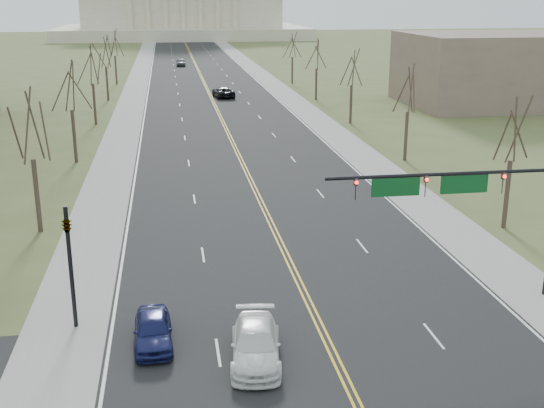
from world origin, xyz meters
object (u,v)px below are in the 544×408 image
object	(u,v)px
car_sb_outer_second	(153,330)
car_far_nb	(223,92)
signal_left	(69,254)
car_far_sb	(181,62)
car_sb_inner_second	(256,345)
signal_mast	(462,194)

from	to	relation	value
car_sb_outer_second	car_far_nb	distance (m)	78.15
signal_left	car_far_sb	bearing A→B (deg)	86.30
car_far_sb	car_sb_inner_second	bearing A→B (deg)	-90.04
car_sb_outer_second	signal_left	bearing A→B (deg)	146.07
car_sb_outer_second	car_far_sb	world-z (taller)	car_far_sb
car_far_nb	signal_left	bearing A→B (deg)	73.18
signal_mast	signal_left	distance (m)	19.06
signal_mast	car_far_sb	xyz separation A→B (m)	(-10.84, 125.43, -4.91)
signal_mast	car_sb_outer_second	size ratio (longest dim) A/B	2.88
signal_mast	car_far_nb	distance (m)	75.59
signal_mast	car_sb_inner_second	world-z (taller)	signal_mast
signal_mast	signal_left	size ratio (longest dim) A/B	2.02
signal_left	car_sb_outer_second	distance (m)	5.28
signal_mast	car_far_nb	bearing A→B (deg)	94.22
signal_mast	car_sb_outer_second	bearing A→B (deg)	-171.34
car_sb_outer_second	car_far_nb	bearing A→B (deg)	81.23
car_far_sb	signal_left	bearing A→B (deg)	-93.72
car_sb_inner_second	car_far_sb	distance (m)	129.85
car_far_nb	car_far_sb	xyz separation A→B (m)	(-5.29, 50.21, 0.01)
signal_mast	car_sb_inner_second	xyz separation A→B (m)	(-10.88, -4.42, -5.00)
signal_left	car_sb_outer_second	world-z (taller)	signal_left
car_sb_inner_second	signal_mast	bearing A→B (deg)	29.13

